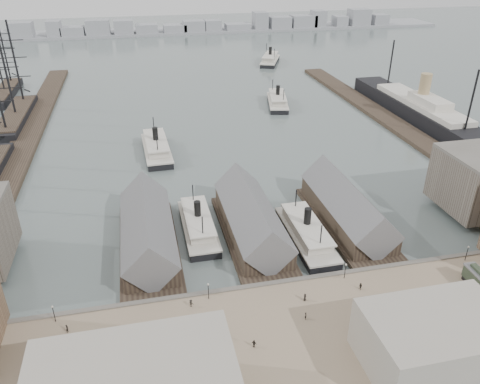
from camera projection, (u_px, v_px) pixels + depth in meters
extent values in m
plane|color=#4E5A58|center=(269.00, 276.00, 106.24)|extent=(900.00, 900.00, 0.00)
cube|color=#857159|center=(298.00, 336.00, 88.54)|extent=(180.00, 30.00, 2.00)
cube|color=#59544C|center=(276.00, 286.00, 101.22)|extent=(180.00, 1.20, 2.30)
cube|color=#2D231C|center=(27.00, 139.00, 178.77)|extent=(10.00, 220.00, 1.60)
cube|color=#2D231C|center=(388.00, 119.00, 198.62)|extent=(10.00, 180.00, 1.60)
cube|color=#2D231C|center=(149.00, 248.00, 114.67)|extent=(14.00, 42.00, 1.20)
cube|color=#2D231C|center=(148.00, 236.00, 114.08)|extent=(12.00, 36.00, 5.00)
cube|color=#59595B|center=(147.00, 227.00, 112.86)|extent=(12.60, 37.00, 12.60)
cube|color=#2D231C|center=(252.00, 236.00, 119.74)|extent=(14.00, 42.00, 1.20)
cube|color=#2D231C|center=(251.00, 223.00, 119.15)|extent=(12.00, 36.00, 5.00)
cube|color=#59595B|center=(251.00, 214.00, 117.93)|extent=(12.60, 37.00, 12.60)
cube|color=#2D231C|center=(346.00, 224.00, 124.81)|extent=(14.00, 42.00, 1.20)
cube|color=#2D231C|center=(346.00, 212.00, 124.22)|extent=(12.00, 36.00, 5.00)
cube|color=#59595B|center=(347.00, 203.00, 123.00)|extent=(12.60, 37.00, 12.60)
cube|color=gray|center=(435.00, 341.00, 79.28)|extent=(24.00, 16.00, 10.00)
cylinder|color=black|center=(54.00, 314.00, 89.65)|extent=(0.16, 0.16, 3.60)
sphere|color=beige|center=(52.00, 307.00, 88.76)|extent=(0.44, 0.44, 0.44)
cylinder|color=black|center=(208.00, 292.00, 95.50)|extent=(0.16, 0.16, 3.60)
sphere|color=beige|center=(208.00, 284.00, 94.61)|extent=(0.44, 0.44, 0.44)
cylinder|color=black|center=(345.00, 272.00, 101.35)|extent=(0.16, 0.16, 3.60)
sphere|color=beige|center=(346.00, 265.00, 100.46)|extent=(0.44, 0.44, 0.44)
cylinder|color=black|center=(467.00, 254.00, 107.20)|extent=(0.16, 0.16, 3.60)
sphere|color=beige|center=(469.00, 247.00, 106.31)|extent=(0.44, 0.44, 0.44)
cube|color=gray|center=(160.00, 31.00, 398.72)|extent=(500.00, 40.00, 2.00)
cube|color=gray|center=(1.00, 36.00, 364.79)|extent=(14.71, 14.00, 7.23)
cube|color=gray|center=(22.00, 31.00, 366.42)|extent=(17.63, 14.00, 13.23)
cube|color=gray|center=(54.00, 30.00, 371.12)|extent=(10.74, 14.00, 13.58)
cube|color=gray|center=(73.00, 32.00, 374.93)|extent=(18.06, 14.00, 8.64)
cube|color=gray|center=(98.00, 28.00, 377.73)|extent=(18.55, 14.00, 13.29)
cube|color=gray|center=(124.00, 28.00, 381.86)|extent=(15.33, 14.00, 12.47)
cube|color=gray|center=(147.00, 30.00, 386.33)|extent=(17.56, 14.00, 8.72)
cube|color=gray|center=(175.00, 29.00, 391.12)|extent=(18.76, 14.00, 7.63)
cube|color=gray|center=(194.00, 27.00, 393.58)|extent=(17.61, 14.00, 10.35)
cube|color=gray|center=(213.00, 26.00, 396.75)|extent=(13.38, 14.00, 10.30)
cube|color=gray|center=(237.00, 28.00, 401.79)|extent=(20.73, 14.00, 6.75)
cube|color=gray|center=(260.00, 21.00, 403.64)|extent=(11.51, 14.00, 15.57)
cube|color=gray|center=(280.00, 23.00, 408.12)|extent=(18.17, 14.00, 11.26)
cube|color=gray|center=(303.00, 22.00, 412.22)|extent=(21.81, 14.00, 11.83)
cube|color=gray|center=(318.00, 20.00, 414.06)|extent=(11.12, 14.00, 15.50)
cube|color=gray|center=(340.00, 22.00, 419.30)|extent=(10.90, 14.00, 10.29)
cube|color=gray|center=(359.00, 18.00, 421.58)|extent=(17.95, 14.00, 15.72)
cube|color=gray|center=(379.00, 20.00, 426.71)|extent=(14.21, 14.00, 10.51)
cube|color=black|center=(198.00, 229.00, 122.15)|extent=(7.58, 26.54, 1.71)
cube|color=beige|center=(198.00, 225.00, 121.57)|extent=(7.96, 26.54, 0.47)
cube|color=beige|center=(198.00, 220.00, 120.95)|extent=(6.16, 18.96, 2.09)
cube|color=beige|center=(198.00, 216.00, 120.33)|extent=(6.64, 20.86, 0.38)
cylinder|color=black|center=(197.00, 209.00, 119.35)|extent=(1.71, 1.71, 4.27)
cylinder|color=black|center=(193.00, 194.00, 126.79)|extent=(0.28, 0.28, 5.69)
cylinder|color=black|center=(203.00, 227.00, 112.09)|extent=(0.28, 0.28, 5.69)
cube|color=black|center=(306.00, 237.00, 118.42)|extent=(7.91, 27.69, 1.78)
cube|color=beige|center=(306.00, 233.00, 117.82)|extent=(8.31, 27.69, 0.49)
cube|color=beige|center=(307.00, 229.00, 117.17)|extent=(6.43, 19.78, 2.18)
cube|color=beige|center=(307.00, 224.00, 116.52)|extent=(6.92, 21.75, 0.40)
cylinder|color=black|center=(308.00, 216.00, 115.50)|extent=(1.78, 1.78, 4.45)
cylinder|color=black|center=(296.00, 200.00, 123.26)|extent=(0.30, 0.30, 5.93)
cylinder|color=black|center=(321.00, 236.00, 107.93)|extent=(0.30, 0.30, 5.93)
cube|color=black|center=(157.00, 151.00, 167.55)|extent=(9.36, 29.83, 1.90)
cube|color=beige|center=(157.00, 148.00, 166.91)|extent=(9.79, 29.85, 0.53)
cube|color=beige|center=(156.00, 144.00, 166.22)|extent=(7.52, 21.34, 2.32)
cube|color=beige|center=(156.00, 140.00, 165.52)|extent=(8.11, 23.47, 0.42)
cylinder|color=black|center=(155.00, 134.00, 164.43)|extent=(1.90, 1.90, 4.76)
cylinder|color=black|center=(154.00, 125.00, 172.73)|extent=(0.32, 0.32, 6.34)
cylinder|color=black|center=(157.00, 144.00, 156.34)|extent=(0.32, 0.32, 6.34)
cube|color=black|center=(277.00, 103.00, 218.20)|extent=(13.78, 28.93, 1.79)
cube|color=beige|center=(277.00, 101.00, 217.59)|extent=(14.17, 29.02, 0.50)
cube|color=beige|center=(278.00, 98.00, 216.94)|extent=(10.61, 20.83, 2.19)
cube|color=beige|center=(278.00, 95.00, 216.29)|extent=(11.52, 22.88, 0.40)
cylinder|color=black|center=(278.00, 90.00, 215.26)|extent=(1.79, 1.79, 4.48)
cylinder|color=black|center=(272.00, 86.00, 223.07)|extent=(0.30, 0.30, 5.97)
cylinder|color=black|center=(284.00, 96.00, 207.64)|extent=(0.30, 0.30, 5.97)
cube|color=black|center=(270.00, 62.00, 295.30)|extent=(19.78, 30.93, 1.93)
cube|color=beige|center=(270.00, 60.00, 294.65)|extent=(20.17, 31.10, 0.54)
cube|color=beige|center=(270.00, 57.00, 293.95)|extent=(14.90, 22.43, 2.36)
cube|color=beige|center=(270.00, 55.00, 293.25)|extent=(16.24, 24.61, 0.43)
cylinder|color=black|center=(270.00, 51.00, 292.14)|extent=(1.93, 1.93, 4.82)
cylinder|color=black|center=(266.00, 48.00, 300.55)|extent=(0.32, 0.32, 6.43)
cylinder|color=black|center=(275.00, 54.00, 283.93)|extent=(0.32, 0.32, 6.43)
cube|color=black|center=(17.00, 118.00, 197.35)|extent=(9.39, 54.27, 3.76)
cube|color=#2D231C|center=(15.00, 113.00, 196.32)|extent=(8.87, 48.84, 0.63)
cylinder|color=black|center=(6.00, 73.00, 188.45)|extent=(0.83, 0.83, 35.48)
cylinder|color=black|center=(15.00, 62.00, 204.81)|extent=(0.83, 0.83, 35.48)
cube|color=black|center=(5.00, 93.00, 230.45)|extent=(8.45, 46.93, 3.38)
cube|color=#2D231C|center=(4.00, 89.00, 229.53)|extent=(7.98, 42.24, 0.56)
cylinder|color=black|center=(4.00, 51.00, 236.60)|extent=(0.75, 0.75, 31.91)
cube|color=black|center=(420.00, 113.00, 199.18)|extent=(13.55, 99.00, 6.25)
cube|color=beige|center=(422.00, 103.00, 197.23)|extent=(11.46, 57.32, 2.08)
cube|color=beige|center=(430.00, 101.00, 191.52)|extent=(8.34, 20.84, 3.13)
cylinder|color=tan|center=(425.00, 86.00, 193.81)|extent=(4.59, 4.59, 10.42)
imported|color=black|center=(145.00, 348.00, 83.41)|extent=(2.03, 2.01, 1.68)
cube|color=#3F2D21|center=(134.00, 357.00, 81.59)|extent=(2.97, 2.79, 0.25)
cylinder|color=black|center=(137.00, 360.00, 81.37)|extent=(0.91, 0.75, 1.10)
cylinder|color=black|center=(131.00, 356.00, 82.14)|extent=(0.91, 0.75, 1.10)
imported|color=black|center=(221.00, 334.00, 86.32)|extent=(2.23, 1.56, 1.72)
cube|color=#3F2D21|center=(208.00, 340.00, 85.07)|extent=(2.95, 2.29, 0.25)
cylinder|color=black|center=(210.00, 344.00, 84.71)|extent=(1.06, 0.45, 1.10)
cylinder|color=black|center=(207.00, 339.00, 85.75)|extent=(1.06, 0.45, 1.10)
imported|color=black|center=(427.00, 305.00, 93.44)|extent=(1.71, 1.89, 1.64)
cube|color=#3F2D21|center=(417.00, 308.00, 92.43)|extent=(2.86, 2.02, 0.25)
cylinder|color=black|center=(419.00, 312.00, 92.03)|extent=(1.09, 0.31, 1.10)
cylinder|color=black|center=(414.00, 308.00, 93.15)|extent=(1.09, 0.31, 1.10)
imported|color=black|center=(67.00, 329.00, 87.59)|extent=(0.62, 0.75, 1.78)
imported|color=black|center=(114.00, 350.00, 83.02)|extent=(0.97, 0.98, 1.59)
imported|color=black|center=(191.00, 303.00, 93.90)|extent=(1.22, 1.09, 1.64)
imported|color=black|center=(254.00, 344.00, 84.32)|extent=(1.06, 0.89, 1.70)
imported|color=black|center=(305.00, 297.00, 95.48)|extent=(0.83, 0.96, 1.66)
imported|color=black|center=(306.00, 316.00, 90.72)|extent=(0.50, 0.64, 1.61)
imported|color=black|center=(360.00, 286.00, 98.55)|extent=(0.69, 0.84, 1.59)
imported|color=black|center=(419.00, 318.00, 90.10)|extent=(1.12, 1.19, 1.62)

